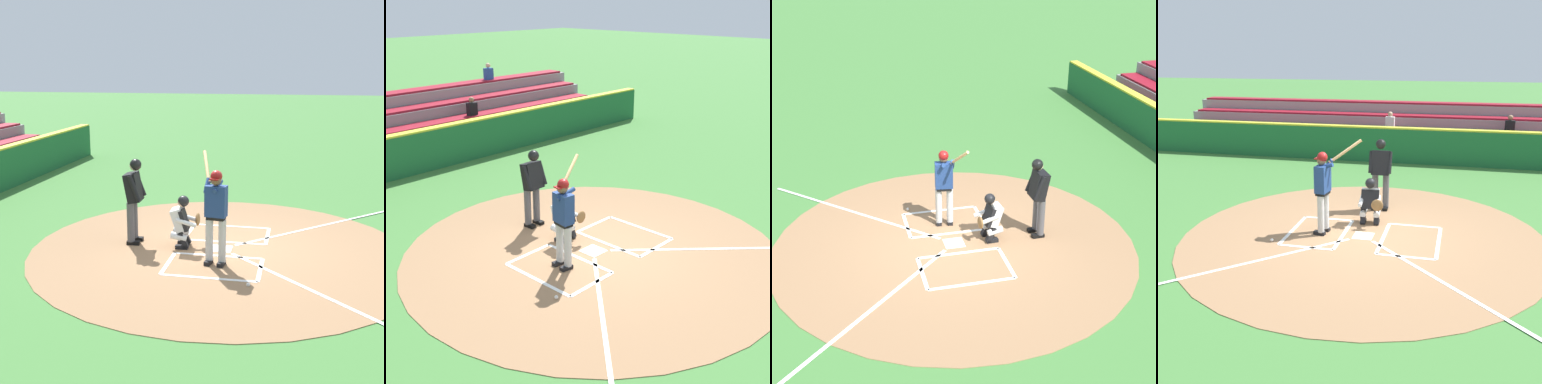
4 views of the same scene
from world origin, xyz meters
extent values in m
plane|color=#427A38|center=(0.00, 0.00, 0.00)|extent=(120.00, 120.00, 0.00)
cylinder|color=#99704C|center=(0.00, 0.00, 0.01)|extent=(8.00, 8.00, 0.01)
cube|color=white|center=(0.00, 0.00, 0.01)|extent=(0.44, 0.44, 0.01)
cube|color=white|center=(-1.05, -0.90, 0.01)|extent=(1.20, 0.08, 0.01)
cube|color=white|center=(-1.05, 0.90, 0.01)|extent=(1.20, 0.08, 0.01)
cube|color=white|center=(-0.45, 0.00, 0.01)|extent=(0.08, 1.80, 0.01)
cube|color=white|center=(-1.65, 0.00, 0.01)|extent=(0.08, 1.80, 0.01)
cube|color=white|center=(1.05, -0.90, 0.01)|extent=(1.20, 0.08, 0.01)
cube|color=white|center=(1.05, 0.90, 0.01)|extent=(1.20, 0.08, 0.01)
cube|color=white|center=(0.45, 0.00, 0.01)|extent=(0.08, 1.80, 0.01)
cube|color=white|center=(1.65, 0.00, 0.01)|extent=(0.08, 1.80, 0.01)
cube|color=white|center=(2.10, 2.10, 0.01)|extent=(3.73, 3.73, 0.01)
cube|color=white|center=(-2.10, 2.10, 0.01)|extent=(3.73, 3.73, 0.01)
cylinder|color=#BCBCBC|center=(0.93, 0.15, 0.50)|extent=(0.15, 0.15, 0.84)
cube|color=black|center=(0.97, 0.14, 0.04)|extent=(0.27, 0.15, 0.09)
cylinder|color=#BCBCBC|center=(0.90, -0.11, 0.50)|extent=(0.15, 0.15, 0.84)
cube|color=black|center=(0.93, -0.11, 0.04)|extent=(0.27, 0.15, 0.09)
cube|color=black|center=(0.91, 0.02, 0.97)|extent=(0.26, 0.37, 0.10)
cube|color=navy|center=(0.91, 0.02, 1.28)|extent=(0.29, 0.43, 0.60)
sphere|color=brown|center=(0.93, 0.02, 1.69)|extent=(0.21, 0.21, 0.21)
sphere|color=maroon|center=(0.91, 0.02, 1.76)|extent=(0.23, 0.23, 0.23)
cube|color=maroon|center=(1.02, 0.00, 1.73)|extent=(0.13, 0.18, 0.02)
cylinder|color=navy|center=(0.87, 0.04, 1.56)|extent=(0.44, 0.15, 0.21)
cylinder|color=navy|center=(0.84, -0.17, 1.56)|extent=(0.27, 0.13, 0.29)
cylinder|color=tan|center=(0.46, -0.25, 1.86)|extent=(0.71, 0.27, 0.53)
cylinder|color=tan|center=(0.79, -0.15, 1.62)|extent=(0.09, 0.10, 0.08)
cube|color=black|center=(-0.15, -0.85, 0.04)|extent=(0.14, 0.27, 0.09)
cube|color=black|center=(-0.15, -0.81, 0.20)|extent=(0.13, 0.25, 0.37)
cylinder|color=silver|center=(-0.14, -0.91, 0.28)|extent=(0.17, 0.37, 0.21)
cube|color=black|center=(0.17, -0.83, 0.04)|extent=(0.14, 0.27, 0.09)
cube|color=black|center=(0.17, -0.79, 0.20)|extent=(0.13, 0.25, 0.37)
cylinder|color=silver|center=(0.17, -0.89, 0.28)|extent=(0.17, 0.37, 0.21)
cube|color=silver|center=(0.02, -0.91, 0.62)|extent=(0.42, 0.38, 0.52)
cube|color=black|center=(0.01, -0.80, 0.62)|extent=(0.43, 0.24, 0.46)
sphere|color=tan|center=(0.01, -0.84, 0.99)|extent=(0.21, 0.21, 0.21)
sphere|color=black|center=(0.01, -0.82, 1.01)|extent=(0.24, 0.24, 0.24)
cylinder|color=silver|center=(-0.19, -0.75, 0.60)|extent=(0.12, 0.45, 0.20)
cylinder|color=silver|center=(0.20, -0.72, 0.60)|extent=(0.12, 0.45, 0.20)
ellipsoid|color=brown|center=(-0.21, -0.55, 0.57)|extent=(0.29, 0.12, 0.28)
cylinder|color=#4C4C51|center=(-0.18, -1.96, 0.51)|extent=(0.16, 0.16, 0.86)
cube|color=black|center=(-0.18, -1.91, 0.04)|extent=(0.14, 0.28, 0.09)
cylinder|color=#4C4C51|center=(0.10, -1.95, 0.51)|extent=(0.16, 0.16, 0.86)
cube|color=black|center=(0.10, -1.90, 0.04)|extent=(0.14, 0.28, 0.09)
cube|color=black|center=(-0.04, -1.92, 1.25)|extent=(0.45, 0.38, 0.66)
sphere|color=beige|center=(-0.04, -1.88, 1.72)|extent=(0.22, 0.22, 0.22)
sphere|color=black|center=(-0.04, -1.86, 1.74)|extent=(0.25, 0.25, 0.25)
cylinder|color=black|center=(-0.28, -1.85, 1.28)|extent=(0.11, 0.29, 0.56)
cylinder|color=black|center=(0.20, -1.83, 1.28)|extent=(0.11, 0.29, 0.56)
sphere|color=white|center=(1.86, 0.75, 0.04)|extent=(0.07, 0.07, 0.07)
cube|color=#1E6033|center=(0.00, -7.50, 0.62)|extent=(22.00, 0.36, 1.25)
cube|color=yellow|center=(0.00, -7.50, 1.28)|extent=(22.00, 0.32, 0.06)
cube|color=gray|center=(0.00, -8.53, 0.23)|extent=(20.00, 0.85, 0.45)
cube|color=maroon|center=(0.00, -8.53, 0.49)|extent=(19.60, 0.72, 0.08)
cube|color=#284C9E|center=(-5.92, -11.02, 2.11)|extent=(0.36, 0.22, 0.46)
sphere|color=beige|center=(-5.92, -11.02, 2.45)|extent=(0.20, 0.20, 0.20)
cube|color=black|center=(-3.78, -9.32, 1.21)|extent=(0.36, 0.22, 0.46)
sphere|color=#9E7051|center=(-3.78, -9.32, 1.55)|extent=(0.20, 0.20, 0.20)
camera|label=1|loc=(10.76, 1.55, 3.82)|focal=50.69mm
camera|label=2|loc=(7.52, 6.57, 5.10)|focal=48.88mm
camera|label=3|loc=(-11.04, 2.46, 6.60)|focal=54.78mm
camera|label=4|loc=(-1.96, 9.50, 3.93)|focal=43.82mm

